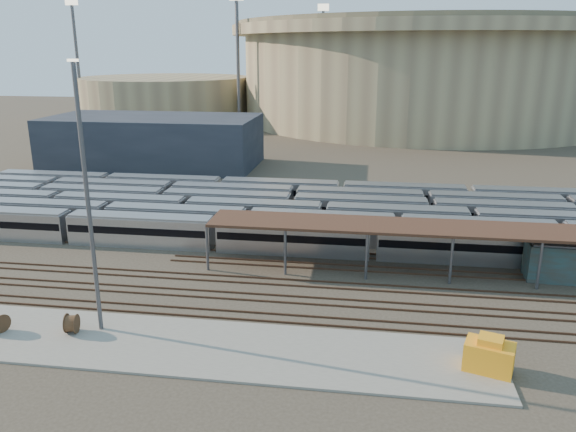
{
  "coord_description": "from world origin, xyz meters",
  "views": [
    {
      "loc": [
        9.13,
        -53.98,
        23.39
      ],
      "look_at": [
        -0.73,
        12.0,
        3.31
      ],
      "focal_mm": 35.0,
      "sensor_mm": 36.0,
      "label": 1
    }
  ],
  "objects": [
    {
      "name": "ground",
      "position": [
        0.0,
        0.0,
        0.0
      ],
      "size": [
        420.0,
        420.0,
        0.0
      ],
      "primitive_type": "plane",
      "color": "#383026",
      "rests_on": "ground"
    },
    {
      "name": "apron",
      "position": [
        -5.0,
        -15.0,
        0.1
      ],
      "size": [
        50.0,
        9.0,
        0.2
      ],
      "primitive_type": "cube",
      "color": "gray",
      "rests_on": "ground"
    },
    {
      "name": "subway_trains",
      "position": [
        1.51,
        18.5,
        1.8
      ],
      "size": [
        127.85,
        23.9,
        3.6
      ],
      "color": "silver",
      "rests_on": "ground"
    },
    {
      "name": "inspection_shed",
      "position": [
        22.0,
        4.0,
        4.98
      ],
      "size": [
        60.3,
        6.0,
        5.3
      ],
      "color": "#515054",
      "rests_on": "ground"
    },
    {
      "name": "empty_tracks",
      "position": [
        0.0,
        -5.0,
        0.09
      ],
      "size": [
        170.0,
        9.62,
        0.18
      ],
      "color": "#4C3323",
      "rests_on": "ground"
    },
    {
      "name": "stadium",
      "position": [
        25.0,
        140.0,
        16.47
      ],
      "size": [
        124.0,
        124.0,
        32.5
      ],
      "color": "gray",
      "rests_on": "ground"
    },
    {
      "name": "secondary_arena",
      "position": [
        -60.0,
        130.0,
        7.0
      ],
      "size": [
        56.0,
        56.0,
        14.0
      ],
      "primitive_type": "cylinder",
      "color": "gray",
      "rests_on": "ground"
    },
    {
      "name": "service_building",
      "position": [
        -35.0,
        55.0,
        5.0
      ],
      "size": [
        42.0,
        20.0,
        10.0
      ],
      "primitive_type": "cube",
      "color": "#1E232D",
      "rests_on": "ground"
    },
    {
      "name": "floodlight_0",
      "position": [
        -30.0,
        110.0,
        20.65
      ],
      "size": [
        4.0,
        1.0,
        38.4
      ],
      "color": "#515054",
      "rests_on": "ground"
    },
    {
      "name": "floodlight_1",
      "position": [
        -85.0,
        120.0,
        20.65
      ],
      "size": [
        4.0,
        1.0,
        38.4
      ],
      "color": "#515054",
      "rests_on": "ground"
    },
    {
      "name": "floodlight_3",
      "position": [
        -10.0,
        160.0,
        20.65
      ],
      "size": [
        4.0,
        1.0,
        38.4
      ],
      "color": "#515054",
      "rests_on": "ground"
    },
    {
      "name": "cable_reel_east",
      "position": [
        -15.3,
        -14.4,
        1.03
      ],
      "size": [
        1.2,
        1.8,
        1.66
      ],
      "primitive_type": "cylinder",
      "rotation": [
        0.0,
        1.57,
        0.18
      ],
      "color": "#512F20",
      "rests_on": "apron"
    },
    {
      "name": "yard_light_pole",
      "position": [
        -13.18,
        -13.43,
        11.47
      ],
      "size": [
        0.82,
        0.36,
        22.38
      ],
      "color": "#515054",
      "rests_on": "apron"
    },
    {
      "name": "yellow_equipment",
      "position": [
        18.5,
        -15.18,
        1.29
      ],
      "size": [
        4.01,
        3.17,
        2.19
      ],
      "primitive_type": "cube",
      "rotation": [
        0.0,
        0.0,
        -0.32
      ],
      "color": "orange",
      "rests_on": "apron"
    }
  ]
}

